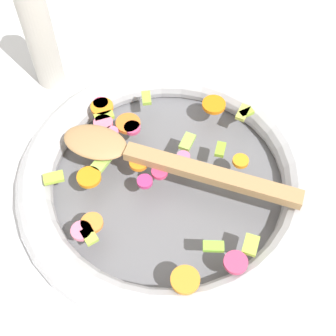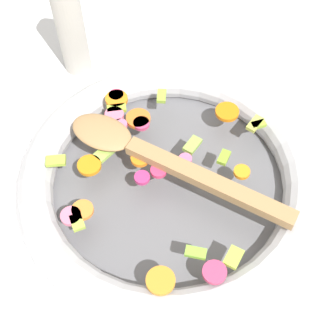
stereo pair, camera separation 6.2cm
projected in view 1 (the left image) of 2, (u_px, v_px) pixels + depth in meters
ground_plane at (168, 188)px, 0.66m from camera, size 4.00×4.00×0.00m
skillet at (168, 179)px, 0.65m from camera, size 0.42×0.42×0.05m
chopped_vegetables at (148, 163)px, 0.62m from camera, size 0.33×0.32×0.01m
wooden_spoon at (153, 158)px, 0.62m from camera, size 0.29×0.21×0.01m
pepper_mill at (40, 36)px, 0.70m from camera, size 0.04×0.04×0.20m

